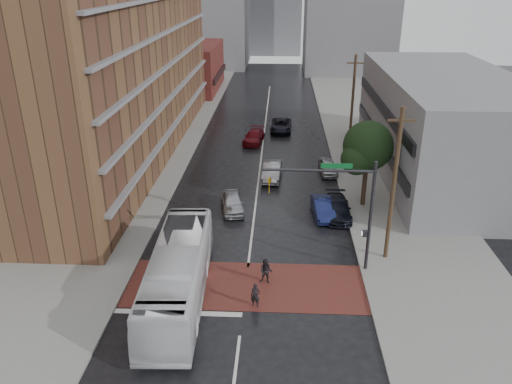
# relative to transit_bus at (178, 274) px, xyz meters

# --- Properties ---
(ground) EXTENTS (160.00, 160.00, 0.00)m
(ground) POSITION_rel_transit_bus_xyz_m (3.65, 1.00, -1.65)
(ground) COLOR black
(ground) RESTS_ON ground
(crosswalk) EXTENTS (14.00, 5.00, 0.02)m
(crosswalk) POSITION_rel_transit_bus_xyz_m (3.65, 1.50, -1.64)
(crosswalk) COLOR maroon
(crosswalk) RESTS_ON ground
(sidewalk_west) EXTENTS (9.00, 90.00, 0.15)m
(sidewalk_west) POSITION_rel_transit_bus_xyz_m (-7.85, 26.00, -1.57)
(sidewalk_west) COLOR gray
(sidewalk_west) RESTS_ON ground
(sidewalk_east) EXTENTS (9.00, 90.00, 0.15)m
(sidewalk_east) POSITION_rel_transit_bus_xyz_m (15.15, 26.00, -1.57)
(sidewalk_east) COLOR gray
(sidewalk_east) RESTS_ON ground
(apartment_block) EXTENTS (10.00, 44.00, 28.00)m
(apartment_block) POSITION_rel_transit_bus_xyz_m (-10.35, 25.00, 12.35)
(apartment_block) COLOR brown
(apartment_block) RESTS_ON ground
(storefront_west) EXTENTS (8.00, 16.00, 7.00)m
(storefront_west) POSITION_rel_transit_bus_xyz_m (-8.35, 55.00, 1.85)
(storefront_west) COLOR maroon
(storefront_west) RESTS_ON ground
(building_east) EXTENTS (11.00, 26.00, 9.00)m
(building_east) POSITION_rel_transit_bus_xyz_m (20.15, 21.00, 2.85)
(building_east) COLOR gray
(building_east) RESTS_ON ground
(street_tree) EXTENTS (4.20, 4.10, 6.90)m
(street_tree) POSITION_rel_transit_bus_xyz_m (12.17, 13.03, 3.08)
(street_tree) COLOR #332319
(street_tree) RESTS_ON ground
(signal_mast) EXTENTS (6.50, 0.30, 7.20)m
(signal_mast) POSITION_rel_transit_bus_xyz_m (9.50, 3.50, 3.08)
(signal_mast) COLOR #2D2D33
(signal_mast) RESTS_ON ground
(utility_pole_near) EXTENTS (1.60, 0.26, 10.00)m
(utility_pole_near) POSITION_rel_transit_bus_xyz_m (12.45, 5.00, 3.49)
(utility_pole_near) COLOR #473321
(utility_pole_near) RESTS_ON ground
(utility_pole_far) EXTENTS (1.60, 0.26, 10.00)m
(utility_pole_far) POSITION_rel_transit_bus_xyz_m (12.45, 25.00, 3.49)
(utility_pole_far) COLOR #473321
(utility_pole_far) RESTS_ON ground
(transit_bus) EXTENTS (3.32, 11.96, 3.30)m
(transit_bus) POSITION_rel_transit_bus_xyz_m (0.00, 0.00, 0.00)
(transit_bus) COLOR white
(transit_bus) RESTS_ON ground
(pedestrian_a) EXTENTS (0.57, 0.42, 1.45)m
(pedestrian_a) POSITION_rel_transit_bus_xyz_m (4.33, -0.50, -0.93)
(pedestrian_a) COLOR black
(pedestrian_a) RESTS_ON ground
(pedestrian_b) EXTENTS (0.89, 0.76, 1.59)m
(pedestrian_b) POSITION_rel_transit_bus_xyz_m (4.83, 1.83, -0.85)
(pedestrian_b) COLOR black
(pedestrian_b) RESTS_ON ground
(car_travel_a) EXTENTS (2.31, 4.28, 1.38)m
(car_travel_a) POSITION_rel_transit_bus_xyz_m (1.91, 11.60, -0.96)
(car_travel_a) COLOR #B2B5BA
(car_travel_a) RESTS_ON ground
(car_travel_b) EXTENTS (1.82, 4.52, 1.46)m
(car_travel_b) POSITION_rel_transit_bus_xyz_m (4.84, 18.40, -0.92)
(car_travel_b) COLOR #A3A4AA
(car_travel_b) RESTS_ON ground
(car_travel_c) EXTENTS (2.50, 4.82, 1.34)m
(car_travel_c) POSITION_rel_transit_bus_xyz_m (2.65, 28.69, -0.98)
(car_travel_c) COLOR maroon
(car_travel_c) RESTS_ON ground
(suv_travel) EXTENTS (2.50, 5.11, 1.40)m
(suv_travel) POSITION_rel_transit_bus_xyz_m (5.59, 33.16, -0.95)
(suv_travel) COLOR black
(suv_travel) RESTS_ON ground
(car_parked_near) EXTENTS (1.78, 4.16, 1.33)m
(car_parked_near) POSITION_rel_transit_bus_xyz_m (8.85, 11.00, -0.98)
(car_parked_near) COLOR #161E4F
(car_parked_near) RESTS_ON ground
(car_parked_mid) EXTENTS (1.89, 4.61, 1.33)m
(car_parked_mid) POSITION_rel_transit_bus_xyz_m (9.95, 11.00, -0.98)
(car_parked_mid) COLOR black
(car_parked_mid) RESTS_ON ground
(car_parked_far) EXTENTS (1.78, 3.88, 1.29)m
(car_parked_far) POSITION_rel_transit_bus_xyz_m (9.95, 19.91, -1.00)
(car_parked_far) COLOR #A0A2A8
(car_parked_far) RESTS_ON ground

